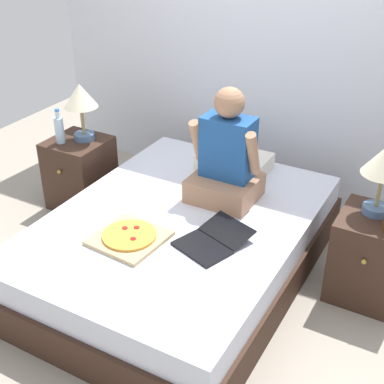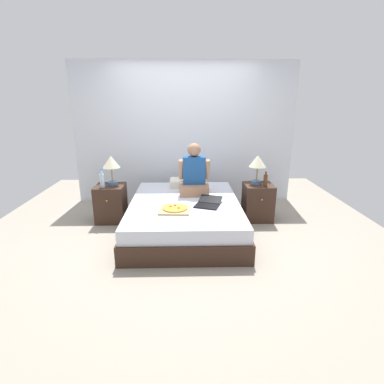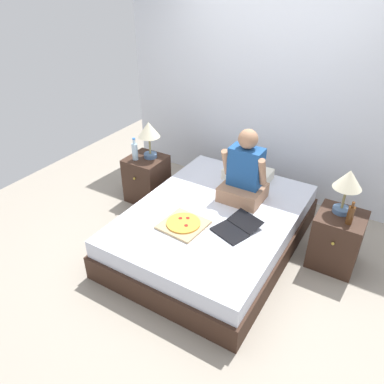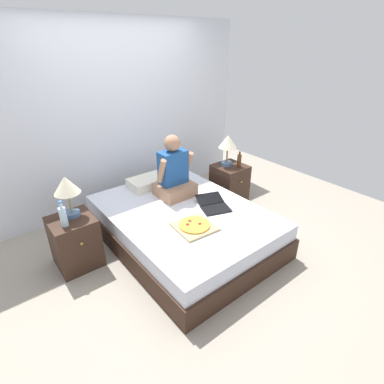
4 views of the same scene
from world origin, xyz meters
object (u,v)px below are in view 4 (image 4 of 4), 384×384
(water_bottle, at_px, (63,216))
(nightstand_right, at_px, (229,183))
(lamp_on_left_nightstand, at_px, (67,188))
(beer_bottle, at_px, (239,160))
(lamp_on_right_nightstand, at_px, (228,144))
(laptop, at_px, (214,206))
(nightstand_left, at_px, (75,242))
(pizza_box, at_px, (194,226))
(person_seated, at_px, (174,174))
(bed, at_px, (183,225))

(water_bottle, bearing_deg, nightstand_right, 2.15)
(lamp_on_left_nightstand, distance_m, beer_bottle, 2.36)
(lamp_on_left_nightstand, distance_m, lamp_on_right_nightstand, 2.25)
(lamp_on_left_nightstand, height_order, laptop, lamp_on_left_nightstand)
(nightstand_left, xyz_separation_m, lamp_on_right_nightstand, (2.29, 0.05, 0.61))
(pizza_box, bearing_deg, person_seated, 69.74)
(water_bottle, xyz_separation_m, person_seated, (1.39, 0.08, 0.04))
(nightstand_right, bearing_deg, lamp_on_right_nightstand, 120.93)
(nightstand_left, distance_m, lamp_on_left_nightstand, 0.62)
(person_seated, xyz_separation_m, pizza_box, (-0.28, -0.75, -0.27))
(water_bottle, bearing_deg, lamp_on_left_nightstand, 49.40)
(lamp_on_left_nightstand, bearing_deg, lamp_on_right_nightstand, 0.00)
(nightstand_right, bearing_deg, bed, -161.57)
(lamp_on_left_nightstand, relative_size, pizza_box, 1.05)
(water_bottle, bearing_deg, nightstand_left, 48.35)
(lamp_on_right_nightstand, bearing_deg, lamp_on_left_nightstand, 180.00)
(nightstand_left, relative_size, laptop, 1.16)
(lamp_on_right_nightstand, xyz_separation_m, person_seated, (-0.98, -0.06, -0.17))
(beer_bottle, bearing_deg, water_bottle, 179.77)
(nightstand_left, relative_size, water_bottle, 2.08)
(lamp_on_left_nightstand, relative_size, beer_bottle, 1.96)
(laptop, distance_m, pizza_box, 0.49)
(person_seated, bearing_deg, water_bottle, -176.67)
(laptop, bearing_deg, bed, 150.63)
(water_bottle, relative_size, nightstand_right, 0.48)
(nightstand_right, bearing_deg, pizza_box, -149.49)
(water_bottle, distance_m, pizza_box, 1.31)
(lamp_on_left_nightstand, height_order, nightstand_right, lamp_on_left_nightstand)
(laptop, bearing_deg, water_bottle, 162.99)
(nightstand_left, relative_size, nightstand_right, 1.00)
(water_bottle, relative_size, person_seated, 0.35)
(nightstand_right, xyz_separation_m, pizza_box, (-1.29, -0.76, 0.17))
(nightstand_right, height_order, beer_bottle, beer_bottle)
(person_seated, distance_m, pizza_box, 0.84)
(person_seated, bearing_deg, pizza_box, -110.26)
(water_bottle, distance_m, beer_bottle, 2.47)
(beer_bottle, bearing_deg, person_seated, 175.21)
(bed, relative_size, pizza_box, 4.99)
(lamp_on_right_nightstand, distance_m, beer_bottle, 0.29)
(lamp_on_left_nightstand, height_order, pizza_box, lamp_on_left_nightstand)
(bed, distance_m, laptop, 0.44)
(nightstand_left, xyz_separation_m, pizza_box, (1.03, -0.76, 0.17))
(beer_bottle, height_order, pizza_box, beer_bottle)
(nightstand_right, relative_size, laptop, 1.16)
(lamp_on_right_nightstand, relative_size, beer_bottle, 1.96)
(laptop, xyz_separation_m, pizza_box, (-0.45, -0.19, -0.00))
(lamp_on_right_nightstand, height_order, laptop, lamp_on_right_nightstand)
(lamp_on_right_nightstand, relative_size, laptop, 0.91)
(nightstand_right, distance_m, lamp_on_right_nightstand, 0.62)
(bed, height_order, pizza_box, pizza_box)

